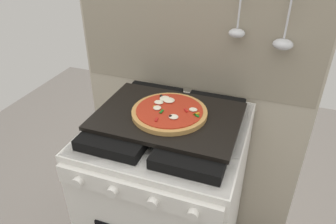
# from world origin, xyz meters

# --- Properties ---
(kitchen_backsplash) EXTENTS (1.10, 0.09, 1.55)m
(kitchen_backsplash) POSITION_xyz_m (0.00, 0.33, 0.79)
(kitchen_backsplash) COLOR #B2A893
(kitchen_backsplash) RESTS_ON ground_plane
(stove) EXTENTS (0.60, 0.64, 0.90)m
(stove) POSITION_xyz_m (-0.00, -0.00, 0.45)
(stove) COLOR white
(stove) RESTS_ON ground_plane
(baking_tray) EXTENTS (0.54, 0.38, 0.02)m
(baking_tray) POSITION_xyz_m (0.00, 0.00, 0.91)
(baking_tray) COLOR black
(baking_tray) RESTS_ON stove
(pizza_left) EXTENTS (0.29, 0.29, 0.03)m
(pizza_left) POSITION_xyz_m (0.01, 0.01, 0.93)
(pizza_left) COLOR tan
(pizza_left) RESTS_ON baking_tray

